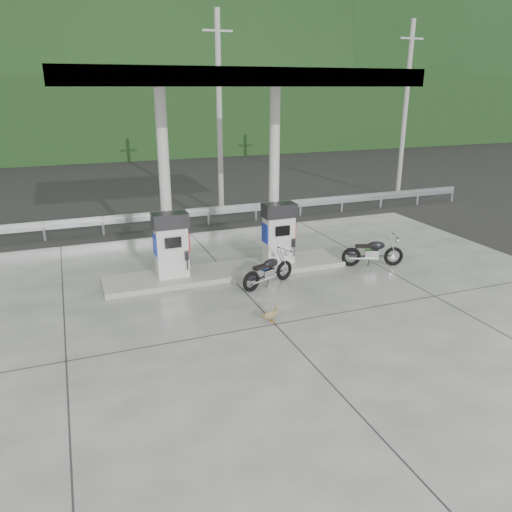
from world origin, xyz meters
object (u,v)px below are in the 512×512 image
object	(u,v)px
gas_pump_right	(279,233)
motorcycle_right	(373,252)
motorcycle_left	(268,271)
gas_pump_left	(171,245)
duck	(270,315)

from	to	relation	value
gas_pump_right	motorcycle_right	xyz separation A→B (m)	(2.70, -0.91, -0.64)
gas_pump_right	motorcycle_left	world-z (taller)	gas_pump_right
gas_pump_left	gas_pump_right	distance (m)	3.20
motorcycle_left	motorcycle_right	distance (m)	3.56
motorcycle_left	motorcycle_right	world-z (taller)	motorcycle_right
motorcycle_left	gas_pump_left	bearing A→B (deg)	130.99
motorcycle_left	motorcycle_right	size ratio (longest dim) A/B	0.96
motorcycle_left	motorcycle_right	xyz separation A→B (m)	(3.54, 0.33, 0.02)
gas_pump_right	gas_pump_left	bearing A→B (deg)	180.00
gas_pump_right	duck	bearing A→B (deg)	-116.32
motorcycle_right	duck	size ratio (longest dim) A/B	3.74
gas_pump_left	motorcycle_left	xyz separation A→B (m)	(2.36, -1.24, -0.65)
motorcycle_left	gas_pump_right	bearing A→B (deg)	34.47
gas_pump_left	motorcycle_right	xyz separation A→B (m)	(5.90, -0.91, -0.64)
gas_pump_right	motorcycle_left	xyz separation A→B (m)	(-0.84, -1.24, -0.65)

